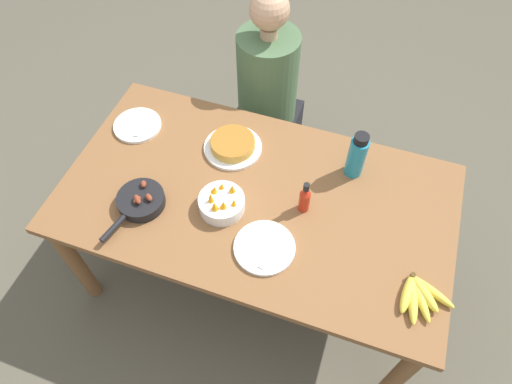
# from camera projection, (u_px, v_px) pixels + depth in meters

# --- Properties ---
(ground_plane) EXTENTS (14.00, 14.00, 0.00)m
(ground_plane) POSITION_uv_depth(u_px,v_px,m) (256.00, 269.00, 2.53)
(ground_plane) COLOR #565142
(dining_table) EXTENTS (1.67, 0.93, 0.71)m
(dining_table) POSITION_uv_depth(u_px,v_px,m) (256.00, 207.00, 2.02)
(dining_table) COLOR brown
(dining_table) RESTS_ON ground_plane
(banana_bunch) EXTENTS (0.20, 0.21, 0.04)m
(banana_bunch) POSITION_uv_depth(u_px,v_px,m) (419.00, 295.00, 1.67)
(banana_bunch) COLOR gold
(banana_bunch) RESTS_ON dining_table
(skillet) EXTENTS (0.20, 0.33, 0.08)m
(skillet) POSITION_uv_depth(u_px,v_px,m) (140.00, 201.00, 1.90)
(skillet) COLOR black
(skillet) RESTS_ON dining_table
(frittata_plate_center) EXTENTS (0.27, 0.27, 0.06)m
(frittata_plate_center) POSITION_uv_depth(u_px,v_px,m) (233.00, 145.00, 2.08)
(frittata_plate_center) COLOR white
(frittata_plate_center) RESTS_ON dining_table
(empty_plate_near_front) EXTENTS (0.23, 0.23, 0.02)m
(empty_plate_near_front) POSITION_uv_depth(u_px,v_px,m) (137.00, 125.00, 2.17)
(empty_plate_near_front) COLOR white
(empty_plate_near_front) RESTS_ON dining_table
(empty_plate_far_left) EXTENTS (0.24, 0.24, 0.02)m
(empty_plate_far_left) POSITION_uv_depth(u_px,v_px,m) (265.00, 248.00, 1.79)
(empty_plate_far_left) COLOR white
(empty_plate_far_left) RESTS_ON dining_table
(fruit_bowl_mango) EXTENTS (0.19, 0.19, 0.11)m
(fruit_bowl_mango) POSITION_uv_depth(u_px,v_px,m) (222.00, 203.00, 1.88)
(fruit_bowl_mango) COLOR white
(fruit_bowl_mango) RESTS_ON dining_table
(water_bottle) EXTENTS (0.08, 0.08, 0.23)m
(water_bottle) POSITION_uv_depth(u_px,v_px,m) (357.00, 156.00, 1.93)
(water_bottle) COLOR teal
(water_bottle) RESTS_ON dining_table
(hot_sauce_bottle) EXTENTS (0.05, 0.05, 0.17)m
(hot_sauce_bottle) POSITION_uv_depth(u_px,v_px,m) (305.00, 198.00, 1.85)
(hot_sauce_bottle) COLOR #B72814
(hot_sauce_bottle) RESTS_ON dining_table
(person_figure) EXTENTS (0.35, 0.35, 1.20)m
(person_figure) POSITION_uv_depth(u_px,v_px,m) (267.00, 107.00, 2.56)
(person_figure) COLOR black
(person_figure) RESTS_ON ground_plane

